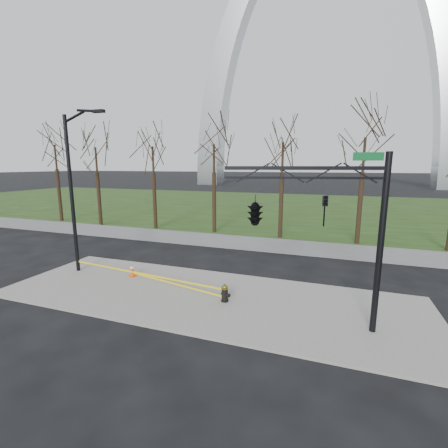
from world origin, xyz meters
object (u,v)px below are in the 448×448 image
(fire_hydrant, at_px, (225,293))
(traffic_cone, at_px, (132,270))
(traffic_signal_mast, at_px, (279,211))
(street_light, at_px, (74,183))

(fire_hydrant, height_order, traffic_cone, fire_hydrant)
(traffic_signal_mast, bearing_deg, street_light, 154.30)
(traffic_cone, distance_m, street_light, 5.23)
(traffic_signal_mast, bearing_deg, traffic_cone, 148.26)
(fire_hydrant, relative_size, traffic_cone, 1.19)
(street_light, xyz_separation_m, traffic_signal_mast, (10.66, -2.28, -0.55))
(traffic_cone, relative_size, traffic_signal_mast, 0.11)
(fire_hydrant, distance_m, traffic_signal_mast, 4.54)
(traffic_signal_mast, bearing_deg, fire_hydrant, 137.26)
(fire_hydrant, xyz_separation_m, street_light, (-8.37, 1.00, 4.24))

